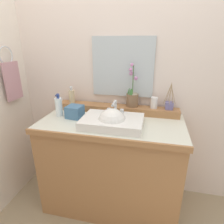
# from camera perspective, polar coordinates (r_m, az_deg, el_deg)

# --- Properties ---
(floor) EXTENTS (2.76, 3.77, 0.10)m
(floor) POSITION_cam_1_polar(r_m,az_deg,el_deg) (2.13, -0.15, -25.94)
(floor) COLOR tan
(floor) RESTS_ON ground
(wall_back) EXTENTS (2.76, 0.20, 2.52)m
(wall_back) POSITION_cam_1_polar(r_m,az_deg,el_deg) (1.88, 2.66, 13.34)
(wall_back) COLOR silver
(wall_back) RESTS_ON ground
(vanity_cabinet) EXTENTS (1.20, 0.60, 0.87)m
(vanity_cabinet) POSITION_cam_1_polar(r_m,az_deg,el_deg) (1.81, -0.16, -15.36)
(vanity_cabinet) COLOR #A67043
(vanity_cabinet) RESTS_ON ground
(back_ledge) EXTENTS (1.13, 0.13, 0.06)m
(back_ledge) POSITION_cam_1_polar(r_m,az_deg,el_deg) (1.78, 1.41, 0.94)
(back_ledge) COLOR #A67043
(back_ledge) RESTS_ON vanity_cabinet
(sink_basin) EXTENTS (0.48, 0.32, 0.26)m
(sink_basin) POSITION_cam_1_polar(r_m,az_deg,el_deg) (1.49, 0.03, -3.05)
(sink_basin) COLOR white
(sink_basin) RESTS_ON vanity_cabinet
(potted_plant) EXTENTS (0.11, 0.11, 0.39)m
(potted_plant) POSITION_cam_1_polar(r_m,az_deg,el_deg) (1.74, 6.09, 4.41)
(potted_plant) COLOR brown
(potted_plant) RESTS_ON back_ledge
(soap_dispenser) EXTENTS (0.06, 0.06, 0.16)m
(soap_dispenser) POSITION_cam_1_polar(r_m,az_deg,el_deg) (1.88, -12.00, 4.71)
(soap_dispenser) COLOR beige
(soap_dispenser) RESTS_ON back_ledge
(tumbler_cup) EXTENTS (0.06, 0.06, 0.10)m
(tumbler_cup) POSITION_cam_1_polar(r_m,az_deg,el_deg) (1.73, 12.51, 2.73)
(tumbler_cup) COLOR silver
(tumbler_cup) RESTS_ON back_ledge
(reed_diffuser) EXTENTS (0.10, 0.09, 0.24)m
(reed_diffuser) POSITION_cam_1_polar(r_m,az_deg,el_deg) (1.75, 16.78, 1.97)
(reed_diffuser) COLOR slate
(reed_diffuser) RESTS_ON back_ledge
(lotion_bottle) EXTENTS (0.06, 0.07, 0.20)m
(lotion_bottle) POSITION_cam_1_polar(r_m,az_deg,el_deg) (1.75, -15.67, 1.60)
(lotion_bottle) COLOR white
(lotion_bottle) RESTS_ON vanity_cabinet
(tissue_box) EXTENTS (0.15, 0.15, 0.10)m
(tissue_box) POSITION_cam_1_polar(r_m,az_deg,el_deg) (1.69, -11.13, 0.10)
(tissue_box) COLOR teal
(tissue_box) RESTS_ON vanity_cabinet
(mirror) EXTENTS (0.56, 0.02, 0.53)m
(mirror) POSITION_cam_1_polar(r_m,az_deg,el_deg) (1.76, 3.22, 13.25)
(mirror) COLOR silver
(towel_ring) EXTENTS (0.01, 0.16, 0.16)m
(towel_ring) POSITION_cam_1_polar(r_m,az_deg,el_deg) (1.96, -29.27, 14.61)
(towel_ring) COLOR silver
(hand_towel) EXTENTS (0.02, 0.19, 0.34)m
(hand_towel) POSITION_cam_1_polar(r_m,az_deg,el_deg) (1.97, -27.68, 8.20)
(hand_towel) COLOR #BB8792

